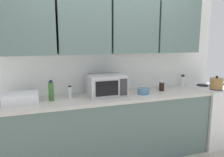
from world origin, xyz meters
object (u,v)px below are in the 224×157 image
at_px(kettle, 216,83).
at_px(bottle_clear_tall, 70,92).
at_px(bottle_green_oil, 51,91).
at_px(bowl_ceramic_small, 143,91).
at_px(stove_range, 215,114).
at_px(microwave, 106,85).
at_px(dish_rack, 21,98).
at_px(bottle_soy_dark, 162,86).
at_px(bottle_white_jar, 183,81).

distance_m(kettle, bottle_clear_tall, 2.15).
distance_m(bottle_green_oil, bottle_clear_tall, 0.25).
bearing_deg(kettle, bowl_ceramic_small, 175.22).
distance_m(stove_range, bottle_green_oil, 2.60).
bearing_deg(microwave, stove_range, -1.08).
height_order(dish_rack, bottle_soy_dark, bottle_soy_dark).
bearing_deg(bottle_green_oil, bottle_clear_tall, 18.17).
relative_size(stove_range, kettle, 4.67).
xyz_separation_m(kettle, bottle_green_oil, (-2.37, 0.15, 0.03)).
bearing_deg(bottle_clear_tall, bottle_green_oil, -161.83).
bearing_deg(bottle_green_oil, microwave, 1.63).
xyz_separation_m(stove_range, bottle_soy_dark, (-0.99, 0.05, 0.51)).
bearing_deg(stove_range, microwave, 178.92).
relative_size(bottle_clear_tall, bowl_ceramic_small, 0.98).
xyz_separation_m(microwave, bottle_white_jar, (1.34, 0.20, -0.06)).
relative_size(microwave, bottle_green_oil, 1.90).
xyz_separation_m(bottle_green_oil, bottle_white_jar, (2.05, 0.22, -0.04)).
height_order(stove_range, bottle_white_jar, bottle_white_jar).
relative_size(stove_range, bottle_soy_dark, 6.29).
height_order(microwave, bottle_white_jar, microwave).
relative_size(bottle_white_jar, bowl_ceramic_small, 1.14).
bearing_deg(bottle_soy_dark, bottle_green_oil, -178.86).
height_order(bottle_green_oil, bottle_clear_tall, bottle_green_oil).
xyz_separation_m(bottle_white_jar, bowl_ceramic_small, (-0.84, -0.27, -0.05)).
height_order(kettle, bottle_soy_dark, kettle).
bearing_deg(dish_rack, kettle, -3.39).
height_order(dish_rack, bowl_ceramic_small, dish_rack).
xyz_separation_m(microwave, bottle_clear_tall, (-0.47, 0.06, -0.06)).
relative_size(stove_range, dish_rack, 2.40).
xyz_separation_m(kettle, bottle_clear_tall, (-2.13, 0.23, -0.02)).
xyz_separation_m(microwave, bottle_soy_dark, (0.84, 0.01, -0.08)).
bearing_deg(microwave, dish_rack, -179.19).
relative_size(stove_range, bowl_ceramic_small, 5.75).
xyz_separation_m(stove_range, dish_rack, (-2.87, 0.02, 0.51)).
height_order(dish_rack, bottle_clear_tall, bottle_clear_tall).
relative_size(microwave, bottle_white_jar, 2.64).
bearing_deg(dish_rack, bottle_clear_tall, 7.12).
relative_size(stove_range, microwave, 1.90).
relative_size(kettle, bottle_white_jar, 1.07).
height_order(bottle_white_jar, bowl_ceramic_small, bottle_white_jar).
height_order(bottle_clear_tall, bowl_ceramic_small, bottle_clear_tall).
relative_size(kettle, bowl_ceramic_small, 1.23).
relative_size(bottle_soy_dark, bottle_clear_tall, 0.93).
bearing_deg(microwave, bottle_soy_dark, 0.74).
height_order(stove_range, kettle, kettle).
relative_size(microwave, bottle_clear_tall, 3.08).
bearing_deg(kettle, bottle_white_jar, 130.52).
bearing_deg(stove_range, bottle_clear_tall, 177.73).
distance_m(kettle, bottle_green_oil, 2.37).
height_order(kettle, dish_rack, kettle).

